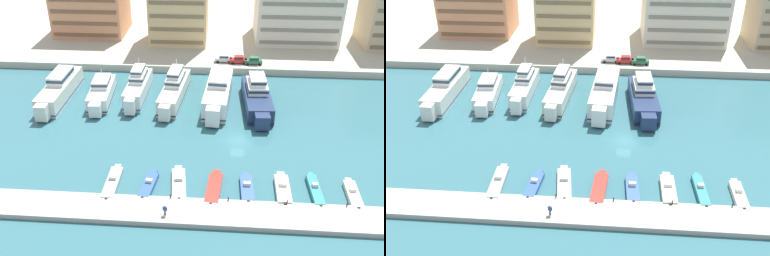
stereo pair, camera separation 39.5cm
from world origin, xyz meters
The scene contains 27 objects.
ground_plane centered at (0.00, 0.00, 0.00)m, with size 400.00×400.00×0.00m, color #336670.
quay_promenade centered at (0.00, 63.57, 0.83)m, with size 180.00×70.00×1.66m, color #BCB29E.
pier_dock centered at (0.00, -19.52, 0.39)m, with size 120.00×5.38×0.79m, color #A8A399.
yacht_ivory_far_left centered at (-36.61, 13.78, 2.20)m, with size 4.55×20.39×7.19m.
yacht_white_left centered at (-27.81, 13.59, 1.81)m, with size 5.08×15.57×6.30m.
yacht_white_mid_left centered at (-20.55, 15.60, 2.32)m, with size 4.06×16.68×8.02m.
yacht_ivory_center_left centered at (-12.88, 15.05, 2.30)m, with size 5.48×19.43×8.07m.
yacht_white_center centered at (-3.90, 14.02, 2.35)m, with size 6.07×20.42×7.44m.
yacht_navy_center_right centered at (3.90, 13.18, 2.18)m, with size 5.82×19.29×7.87m.
motorboat_grey_far_left centered at (-19.14, -13.86, 0.46)m, with size 1.96×8.59×1.41m.
motorboat_blue_left centered at (-13.62, -14.01, 0.43)m, with size 2.43×6.97×1.31m.
motorboat_grey_mid_left centered at (-9.18, -13.16, 0.39)m, with size 2.86×8.30×1.26m.
motorboat_red_center_left centered at (-3.85, -13.97, 0.40)m, with size 2.62×8.27×0.85m.
motorboat_blue_center centered at (1.03, -13.71, 0.43)m, with size 2.03×6.93×1.36m.
motorboat_cream_center_right centered at (6.26, -13.72, 0.54)m, with size 2.09×7.54×1.56m.
motorboat_teal_mid_right centered at (11.04, -13.42, 0.45)m, with size 1.77×7.96×1.39m.
motorboat_cream_right centered at (16.35, -13.99, 0.45)m, with size 1.77×6.98×1.40m.
car_silver_far_left centered at (-2.97, 32.24, 2.64)m, with size 4.15×2.02×1.80m.
car_red_left centered at (0.53, 31.74, 2.64)m, with size 4.19×2.11×1.80m.
car_green_mid_left centered at (4.11, 31.38, 2.64)m, with size 4.13×1.99×1.80m.
apartment_block_far_left centered at (-39.94, 52.18, 9.61)m, with size 19.35×15.25×17.79m.
apartment_block_mid_left centered at (15.89, 51.06, 9.97)m, with size 21.67×17.42×18.54m.
pedestrian_near_edge centered at (-10.29, -20.66, 1.77)m, with size 0.63×0.32×1.66m.
bollard_west centered at (-9.95, -17.08, 1.12)m, with size 0.20×0.20×0.61m.
bollard_west_mid centered at (-1.73, -17.08, 1.12)m, with size 0.20×0.20×0.61m.
bollard_east_mid centered at (6.49, -17.08, 1.12)m, with size 0.20×0.20×0.61m.
bollard_east centered at (14.72, -17.08, 1.12)m, with size 0.20×0.20×0.61m.
Camera 2 is at (-3.04, -63.86, 40.72)m, focal length 40.00 mm.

